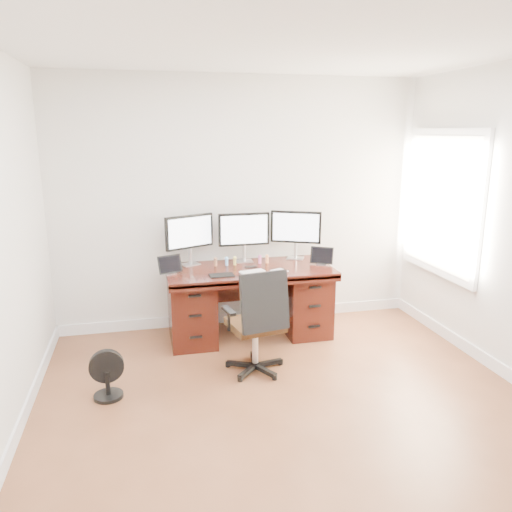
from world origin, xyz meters
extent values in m
plane|color=brown|center=(0.00, 0.00, 0.00)|extent=(4.50, 4.50, 0.00)
cube|color=silver|center=(0.00, 2.25, 1.35)|extent=(4.00, 0.10, 2.70)
cube|color=white|center=(1.97, 1.50, 1.40)|extent=(0.04, 1.30, 1.50)
cube|color=white|center=(1.95, 1.50, 1.40)|extent=(0.01, 1.15, 1.35)
cube|color=#38110B|center=(0.00, 1.80, 0.72)|extent=(1.70, 0.80, 0.05)
cube|color=#38110B|center=(-0.60, 1.83, 0.35)|extent=(0.45, 0.70, 0.70)
cube|color=#38110B|center=(0.60, 1.83, 0.35)|extent=(0.45, 0.70, 0.70)
cube|color=black|center=(0.00, 2.10, 0.50)|extent=(0.74, 0.03, 0.40)
cylinder|color=black|center=(-0.12, 1.02, 0.04)|extent=(0.60, 0.60, 0.07)
cylinder|color=silver|center=(-0.12, 1.02, 0.26)|extent=(0.06, 0.06, 0.37)
cube|color=#3D2512|center=(-0.12, 1.02, 0.44)|extent=(0.51, 0.50, 0.06)
cube|color=black|center=(-0.08, 0.82, 0.72)|extent=(0.43, 0.12, 0.51)
cube|color=black|center=(-0.36, 0.97, 0.61)|extent=(0.09, 0.23, 0.03)
cube|color=black|center=(0.13, 1.06, 0.61)|extent=(0.09, 0.23, 0.03)
cylinder|color=black|center=(-1.40, 0.81, 0.01)|extent=(0.24, 0.24, 0.03)
cylinder|color=black|center=(-1.40, 0.81, 0.13)|extent=(0.04, 0.04, 0.20)
cylinder|color=black|center=(-1.40, 0.81, 0.27)|extent=(0.28, 0.07, 0.28)
cube|color=silver|center=(-0.58, 2.07, 0.76)|extent=(0.22, 0.20, 0.01)
cylinder|color=silver|center=(-0.58, 2.07, 0.84)|extent=(0.04, 0.04, 0.18)
cube|color=black|center=(-0.58, 2.07, 1.10)|extent=(0.52, 0.26, 0.35)
cube|color=white|center=(-0.57, 2.05, 1.10)|extent=(0.46, 0.21, 0.30)
cube|color=silver|center=(0.00, 2.07, 0.76)|extent=(0.18, 0.14, 0.01)
cylinder|color=silver|center=(0.00, 2.07, 0.84)|extent=(0.04, 0.04, 0.18)
cube|color=black|center=(0.00, 2.07, 1.10)|extent=(0.55, 0.04, 0.35)
cube|color=white|center=(0.00, 2.05, 1.10)|extent=(0.50, 0.01, 0.30)
cube|color=silver|center=(0.58, 2.07, 0.76)|extent=(0.22, 0.20, 0.01)
cylinder|color=silver|center=(0.58, 2.07, 0.84)|extent=(0.04, 0.04, 0.18)
cube|color=black|center=(0.58, 2.07, 1.10)|extent=(0.51, 0.27, 0.35)
cube|color=white|center=(0.57, 2.05, 1.10)|extent=(0.45, 0.22, 0.30)
cube|color=silver|center=(-0.81, 1.75, 0.76)|extent=(0.12, 0.11, 0.01)
cube|color=black|center=(-0.81, 1.75, 0.85)|extent=(0.25, 0.14, 0.17)
cube|color=silver|center=(0.77, 1.75, 0.76)|extent=(0.13, 0.12, 0.01)
cube|color=black|center=(0.77, 1.75, 0.85)|extent=(0.24, 0.18, 0.17)
cube|color=silver|center=(-0.01, 1.63, 0.76)|extent=(0.27, 0.16, 0.01)
cube|color=#B5B8BD|center=(0.27, 1.61, 0.76)|extent=(0.18, 0.18, 0.01)
cube|color=black|center=(-0.32, 1.58, 0.76)|extent=(0.24, 0.16, 0.01)
cube|color=black|center=(0.02, 1.82, 0.76)|extent=(0.13, 0.09, 0.01)
cylinder|color=#876042|center=(-0.33, 1.95, 0.78)|extent=(0.03, 0.03, 0.06)
sphere|color=#876042|center=(-0.33, 1.95, 0.83)|extent=(0.04, 0.04, 0.04)
cylinder|color=#6CB3F3|center=(-0.21, 1.95, 0.78)|extent=(0.03, 0.03, 0.06)
sphere|color=#6CB3F3|center=(-0.21, 1.95, 0.83)|extent=(0.04, 0.04, 0.04)
cylinder|color=#CCC555|center=(-0.12, 1.95, 0.78)|extent=(0.03, 0.03, 0.06)
sphere|color=#CCC555|center=(-0.12, 1.95, 0.83)|extent=(0.04, 0.04, 0.04)
cylinder|color=pink|center=(0.15, 1.95, 0.78)|extent=(0.03, 0.03, 0.06)
sphere|color=pink|center=(0.15, 1.95, 0.83)|extent=(0.04, 0.04, 0.04)
cylinder|color=#E99653|center=(0.23, 1.95, 0.78)|extent=(0.03, 0.03, 0.06)
sphere|color=#E99653|center=(0.23, 1.95, 0.83)|extent=(0.04, 0.04, 0.04)
camera|label=1|loc=(-1.05, -3.05, 2.11)|focal=35.00mm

